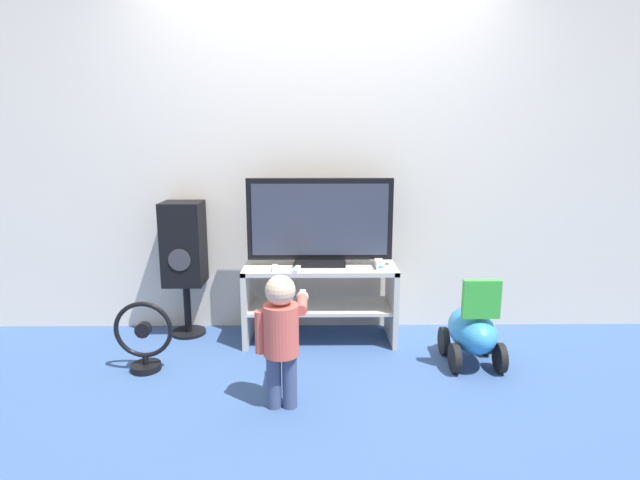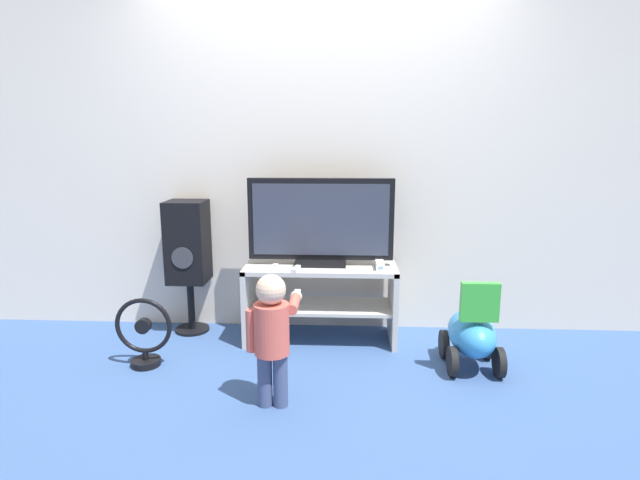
{
  "view_description": "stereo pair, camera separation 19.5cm",
  "coord_description": "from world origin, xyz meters",
  "px_view_note": "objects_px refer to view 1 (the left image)",
  "views": [
    {
      "loc": [
        -0.04,
        -3.11,
        1.4
      ],
      "look_at": [
        0.0,
        0.13,
        0.73
      ],
      "focal_mm": 28.0,
      "sensor_mm": 36.0,
      "label": 1
    },
    {
      "loc": [
        0.16,
        -3.11,
        1.4
      ],
      "look_at": [
        0.0,
        0.13,
        0.73
      ],
      "focal_mm": 28.0,
      "sensor_mm": 36.0,
      "label": 2
    }
  ],
  "objects_px": {
    "remote_secondary": "(296,269)",
    "child": "(282,330)",
    "game_console": "(379,264)",
    "ride_on_toy": "(472,330)",
    "floor_fan": "(144,339)",
    "television": "(320,223)",
    "speaker_tower": "(184,247)",
    "remote_primary": "(275,268)"
  },
  "relations": [
    {
      "from": "remote_primary",
      "to": "child",
      "type": "distance_m",
      "value": 0.8
    },
    {
      "from": "speaker_tower",
      "to": "floor_fan",
      "type": "height_order",
      "value": "speaker_tower"
    },
    {
      "from": "speaker_tower",
      "to": "floor_fan",
      "type": "bearing_deg",
      "value": -101.44
    },
    {
      "from": "floor_fan",
      "to": "ride_on_toy",
      "type": "xyz_separation_m",
      "value": [
        2.02,
        0.08,
        0.02
      ]
    },
    {
      "from": "floor_fan",
      "to": "ride_on_toy",
      "type": "relative_size",
      "value": 0.76
    },
    {
      "from": "television",
      "to": "ride_on_toy",
      "type": "bearing_deg",
      "value": -23.66
    },
    {
      "from": "remote_secondary",
      "to": "game_console",
      "type": "bearing_deg",
      "value": 9.19
    },
    {
      "from": "remote_secondary",
      "to": "floor_fan",
      "type": "bearing_deg",
      "value": -160.17
    },
    {
      "from": "television",
      "to": "game_console",
      "type": "height_order",
      "value": "television"
    },
    {
      "from": "remote_primary",
      "to": "floor_fan",
      "type": "height_order",
      "value": "remote_primary"
    },
    {
      "from": "television",
      "to": "ride_on_toy",
      "type": "relative_size",
      "value": 1.7
    },
    {
      "from": "game_console",
      "to": "floor_fan",
      "type": "height_order",
      "value": "game_console"
    },
    {
      "from": "ride_on_toy",
      "to": "television",
      "type": "bearing_deg",
      "value": 156.34
    },
    {
      "from": "television",
      "to": "remote_primary",
      "type": "xyz_separation_m",
      "value": [
        -0.3,
        -0.13,
        -0.28
      ]
    },
    {
      "from": "floor_fan",
      "to": "ride_on_toy",
      "type": "bearing_deg",
      "value": 2.2
    },
    {
      "from": "remote_primary",
      "to": "television",
      "type": "bearing_deg",
      "value": 23.42
    },
    {
      "from": "game_console",
      "to": "ride_on_toy",
      "type": "bearing_deg",
      "value": -31.99
    },
    {
      "from": "remote_secondary",
      "to": "child",
      "type": "xyz_separation_m",
      "value": [
        -0.05,
        -0.75,
        -0.12
      ]
    },
    {
      "from": "remote_primary",
      "to": "speaker_tower",
      "type": "height_order",
      "value": "speaker_tower"
    },
    {
      "from": "game_console",
      "to": "ride_on_toy",
      "type": "relative_size",
      "value": 0.31
    },
    {
      "from": "television",
      "to": "child",
      "type": "bearing_deg",
      "value": -102.71
    },
    {
      "from": "remote_primary",
      "to": "remote_secondary",
      "type": "height_order",
      "value": "same"
    },
    {
      "from": "speaker_tower",
      "to": "floor_fan",
      "type": "relative_size",
      "value": 2.2
    },
    {
      "from": "remote_secondary",
      "to": "child",
      "type": "relative_size",
      "value": 0.19
    },
    {
      "from": "remote_secondary",
      "to": "speaker_tower",
      "type": "distance_m",
      "value": 0.84
    },
    {
      "from": "ride_on_toy",
      "to": "floor_fan",
      "type": "bearing_deg",
      "value": -177.8
    },
    {
      "from": "remote_primary",
      "to": "remote_secondary",
      "type": "bearing_deg",
      "value": -12.82
    },
    {
      "from": "television",
      "to": "remote_secondary",
      "type": "bearing_deg",
      "value": -133.74
    },
    {
      "from": "speaker_tower",
      "to": "remote_secondary",
      "type": "bearing_deg",
      "value": -17.46
    },
    {
      "from": "remote_primary",
      "to": "ride_on_toy",
      "type": "height_order",
      "value": "ride_on_toy"
    },
    {
      "from": "child",
      "to": "floor_fan",
      "type": "relative_size",
      "value": 1.64
    },
    {
      "from": "game_console",
      "to": "speaker_tower",
      "type": "bearing_deg",
      "value": 173.23
    },
    {
      "from": "floor_fan",
      "to": "speaker_tower",
      "type": "bearing_deg",
      "value": 78.56
    },
    {
      "from": "television",
      "to": "child",
      "type": "distance_m",
      "value": 1.03
    },
    {
      "from": "speaker_tower",
      "to": "ride_on_toy",
      "type": "bearing_deg",
      "value": -14.82
    },
    {
      "from": "remote_primary",
      "to": "remote_secondary",
      "type": "xyz_separation_m",
      "value": [
        0.14,
        -0.03,
        0.0
      ]
    },
    {
      "from": "television",
      "to": "remote_secondary",
      "type": "relative_size",
      "value": 7.38
    },
    {
      "from": "child",
      "to": "remote_secondary",
      "type": "bearing_deg",
      "value": 86.16
    },
    {
      "from": "game_console",
      "to": "speaker_tower",
      "type": "distance_m",
      "value": 1.37
    },
    {
      "from": "remote_secondary",
      "to": "ride_on_toy",
      "type": "bearing_deg",
      "value": -12.87
    },
    {
      "from": "child",
      "to": "ride_on_toy",
      "type": "height_order",
      "value": "child"
    },
    {
      "from": "remote_primary",
      "to": "ride_on_toy",
      "type": "xyz_separation_m",
      "value": [
        1.25,
        -0.29,
        -0.33
      ]
    }
  ]
}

